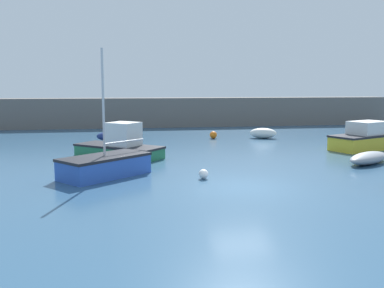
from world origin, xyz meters
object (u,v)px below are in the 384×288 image
Objects in this scene: fishing_dinghy_green at (111,136)px; motorboat_with_cabin at (120,146)px; mooring_buoy_orange at (213,135)px; sailboat_tall_mast at (105,165)px; rowboat_white_midwater at (369,158)px; cabin_cruiser_white at (371,138)px; dinghy_near_pier at (263,133)px; mooring_buoy_white at (204,174)px.

fishing_dinghy_green is 0.39× the size of motorboat_with_cabin.
fishing_dinghy_green is 3.65× the size of mooring_buoy_orange.
sailboat_tall_mast is 13.71m from rowboat_white_midwater.
rowboat_white_midwater is (13.67, 1.04, -0.20)m from sailboat_tall_mast.
cabin_cruiser_white is at bearing -137.78° from motorboat_with_cabin.
sailboat_tall_mast reaches higher than fishing_dinghy_green.
dinghy_near_pier is 4.10× the size of mooring_buoy_orange.
mooring_buoy_white is at bearing 108.47° from fishing_dinghy_green.
dinghy_near_pier is 0.41× the size of sailboat_tall_mast.
motorboat_with_cabin reaches higher than mooring_buoy_white.
sailboat_tall_mast is 0.87× the size of cabin_cruiser_white.
fishing_dinghy_green is at bearing 135.29° from cabin_cruiser_white.
sailboat_tall_mast is at bearing 150.88° from rowboat_white_midwater.
sailboat_tall_mast is 5.29m from motorboat_with_cabin.
mooring_buoy_white is at bearing -173.12° from cabin_cruiser_white.
rowboat_white_midwater is 6.19× the size of mooring_buoy_orange.
sailboat_tall_mast is 12.70m from fishing_dinghy_green.
mooring_buoy_white is at bearing -103.78° from mooring_buoy_orange.
fishing_dinghy_green is 7.50m from motorboat_with_cabin.
motorboat_with_cabin reaches higher than rowboat_white_midwater.
cabin_cruiser_white is 11.35m from mooring_buoy_orange.
cabin_cruiser_white reaches higher than rowboat_white_midwater.
motorboat_with_cabin is 10.42m from mooring_buoy_orange.
dinghy_near_pier is 0.35× the size of cabin_cruiser_white.
motorboat_with_cabin is (-10.99, -7.17, 0.26)m from dinghy_near_pier.
motorboat_with_cabin reaches higher than fishing_dinghy_green.
mooring_buoy_orange is at bearing 16.88° from dinghy_near_pier.
mooring_buoy_white is (-12.50, -7.23, -0.47)m from cabin_cruiser_white.
mooring_buoy_white is at bearing 160.05° from rowboat_white_midwater.
fishing_dinghy_green is at bearing -178.91° from mooring_buoy_orange.
motorboat_with_cabin is at bearing 128.60° from rowboat_white_midwater.
motorboat_with_cabin is at bearing 56.41° from dinghy_near_pier.
mooring_buoy_orange reaches higher than mooring_buoy_white.
sailboat_tall_mast is 15.02m from mooring_buoy_orange.
rowboat_white_midwater is 13.67m from motorboat_with_cabin.
fishing_dinghy_green is 14.59m from mooring_buoy_white.
cabin_cruiser_white is at bearing -37.00° from mooring_buoy_orange.
rowboat_white_midwater is 5.92m from cabin_cruiser_white.
cabin_cruiser_white is 14.45m from mooring_buoy_white.
sailboat_tall_mast is 1.63× the size of rowboat_white_midwater.
cabin_cruiser_white is at bearing 152.28° from dinghy_near_pier.
rowboat_white_midwater is at bearing -145.56° from cabin_cruiser_white.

